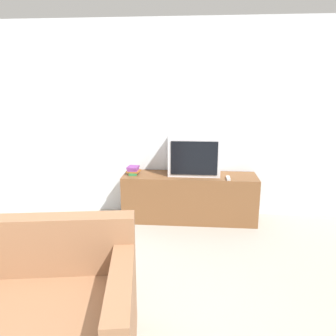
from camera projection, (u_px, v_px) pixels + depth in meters
The scene contains 5 objects.
wall_back at pixel (145, 120), 4.46m from camera, with size 9.00×0.06×2.60m.
tv_stand at pixel (189, 197), 4.36m from camera, with size 1.75×0.49×0.62m.
television at pixel (194, 155), 4.28m from camera, with size 0.67×0.38×0.51m.
book_stack at pixel (133, 170), 4.32m from camera, with size 0.18×0.21×0.10m.
remote_on_stand at pixel (228, 178), 4.10m from camera, with size 0.04×0.16×0.02m.
Camera 1 is at (0.69, -1.41, 1.75)m, focal length 35.00 mm.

